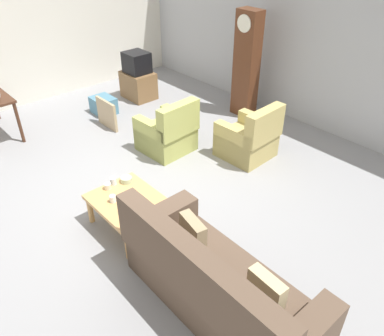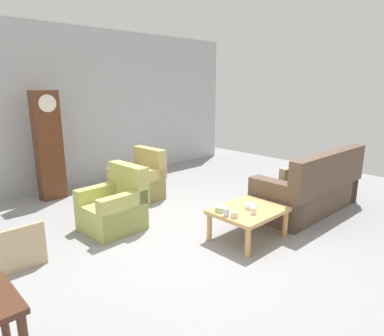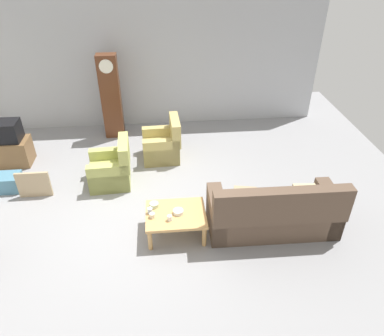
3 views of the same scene
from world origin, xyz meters
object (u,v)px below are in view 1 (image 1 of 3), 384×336
at_px(cup_blue_rimmed, 113,181).
at_px(storage_box_blue, 104,105).
at_px(armchair_olive_far, 249,140).
at_px(grandfather_clock, 246,65).
at_px(tv_stand_cabinet, 138,85).
at_px(bowl_white_stacked, 130,200).
at_px(coffee_table_wood, 129,204).
at_px(cup_cream_tall, 108,186).
at_px(couch_floral, 216,286).
at_px(cup_white_porcelain, 113,199).
at_px(tv_crt, 137,62).
at_px(armchair_olive_near, 168,134).
at_px(bowl_shallow_green, 126,180).
at_px(framed_picture_leaning, 107,114).

bearing_deg(cup_blue_rimmed, storage_box_blue, 151.87).
distance_m(armchair_olive_far, grandfather_clock, 1.75).
height_order(tv_stand_cabinet, bowl_white_stacked, tv_stand_cabinet).
xyz_separation_m(coffee_table_wood, cup_blue_rimmed, (-0.41, 0.04, 0.11)).
relative_size(coffee_table_wood, cup_cream_tall, 10.95).
height_order(couch_floral, storage_box_blue, couch_floral).
distance_m(storage_box_blue, cup_white_porcelain, 3.47).
xyz_separation_m(grandfather_clock, cup_white_porcelain, (1.17, -3.69, -0.52)).
relative_size(tv_stand_cabinet, tv_crt, 1.42).
xyz_separation_m(couch_floral, armchair_olive_far, (-1.73, 2.46, -0.05)).
distance_m(grandfather_clock, cup_white_porcelain, 3.91).
bearing_deg(tv_crt, cup_white_porcelain, -39.44).
bearing_deg(armchair_olive_near, cup_cream_tall, -63.99).
relative_size(couch_floral, armchair_olive_far, 2.30).
xyz_separation_m(coffee_table_wood, grandfather_clock, (-1.27, 3.54, 0.63)).
bearing_deg(bowl_white_stacked, cup_blue_rimmed, 173.55).
distance_m(cup_blue_rimmed, bowl_shallow_green, 0.17).
bearing_deg(bowl_shallow_green, tv_stand_cabinet, 142.45).
xyz_separation_m(armchair_olive_near, coffee_table_wood, (1.15, -1.54, 0.06)).
bearing_deg(tv_stand_cabinet, cup_cream_tall, -40.92).
bearing_deg(framed_picture_leaning, cup_white_porcelain, -29.55).
bearing_deg(tv_stand_cabinet, cup_white_porcelain, -39.44).
xyz_separation_m(framed_picture_leaning, cup_white_porcelain, (2.46, -1.39, 0.21)).
height_order(grandfather_clock, tv_crt, grandfather_clock).
bearing_deg(armchair_olive_near, armchair_olive_far, 39.83).
bearing_deg(armchair_olive_near, couch_floral, -30.43).
height_order(tv_crt, bowl_white_stacked, tv_crt).
bearing_deg(grandfather_clock, cup_cream_tall, -75.99).
bearing_deg(coffee_table_wood, grandfather_clock, 109.76).
height_order(tv_stand_cabinet, storage_box_blue, tv_stand_cabinet).
height_order(couch_floral, tv_crt, couch_floral).
distance_m(grandfather_clock, storage_box_blue, 2.88).
bearing_deg(cup_blue_rimmed, bowl_white_stacked, -6.45).
xyz_separation_m(tv_crt, bowl_white_stacked, (3.33, -2.47, -0.32)).
bearing_deg(tv_crt, bowl_shallow_green, -37.55).
relative_size(grandfather_clock, cup_white_porcelain, 21.62).
height_order(armchair_olive_far, framed_picture_leaning, armchair_olive_far).
distance_m(grandfather_clock, cup_blue_rimmed, 3.63).
relative_size(armchair_olive_near, tv_stand_cabinet, 1.35).
bearing_deg(framed_picture_leaning, cup_blue_rimmed, -28.98).
xyz_separation_m(coffee_table_wood, tv_stand_cabinet, (-3.29, 2.46, -0.08)).
relative_size(couch_floral, cup_blue_rimmed, 21.37).
height_order(grandfather_clock, framed_picture_leaning, grandfather_clock).
relative_size(armchair_olive_far, cup_blue_rimmed, 9.30).
distance_m(coffee_table_wood, grandfather_clock, 3.81).
relative_size(cup_white_porcelain, bowl_shallow_green, 0.61).
xyz_separation_m(armchair_olive_far, storage_box_blue, (-3.00, -0.88, -0.15)).
distance_m(armchair_olive_far, tv_stand_cabinet, 3.15).
height_order(couch_floral, cup_white_porcelain, couch_floral).
xyz_separation_m(armchair_olive_near, cup_cream_tall, (0.78, -1.60, 0.15)).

